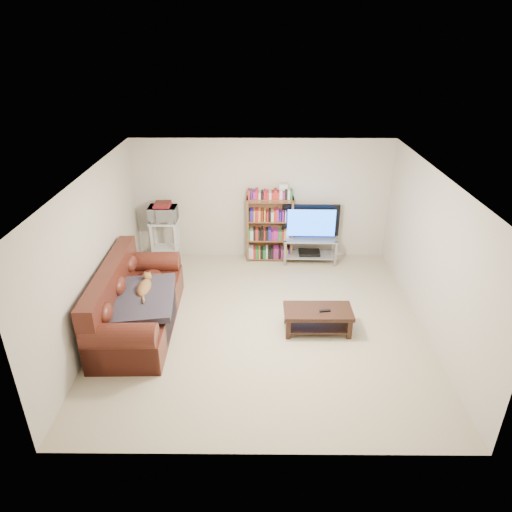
{
  "coord_description": "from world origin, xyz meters",
  "views": [
    {
      "loc": [
        -0.05,
        -6.03,
        4.17
      ],
      "look_at": [
        -0.1,
        0.4,
        1.0
      ],
      "focal_mm": 32.0,
      "sensor_mm": 36.0,
      "label": 1
    }
  ],
  "objects_px": {
    "sofa": "(133,306)",
    "coffee_table": "(318,316)",
    "bookshelf": "(270,228)",
    "tv_stand": "(310,245)"
  },
  "relations": [
    {
      "from": "coffee_table",
      "to": "tv_stand",
      "type": "distance_m",
      "value": 2.38
    },
    {
      "from": "coffee_table",
      "to": "tv_stand",
      "type": "height_order",
      "value": "tv_stand"
    },
    {
      "from": "coffee_table",
      "to": "tv_stand",
      "type": "relative_size",
      "value": 0.99
    },
    {
      "from": "bookshelf",
      "to": "sofa",
      "type": "bearing_deg",
      "value": -131.86
    },
    {
      "from": "sofa",
      "to": "coffee_table",
      "type": "distance_m",
      "value": 2.85
    },
    {
      "from": "sofa",
      "to": "tv_stand",
      "type": "height_order",
      "value": "sofa"
    },
    {
      "from": "coffee_table",
      "to": "bookshelf",
      "type": "bearing_deg",
      "value": 105.43
    },
    {
      "from": "sofa",
      "to": "bookshelf",
      "type": "relative_size",
      "value": 1.85
    },
    {
      "from": "bookshelf",
      "to": "coffee_table",
      "type": "bearing_deg",
      "value": -73.82
    },
    {
      "from": "sofa",
      "to": "bookshelf",
      "type": "height_order",
      "value": "bookshelf"
    }
  ]
}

